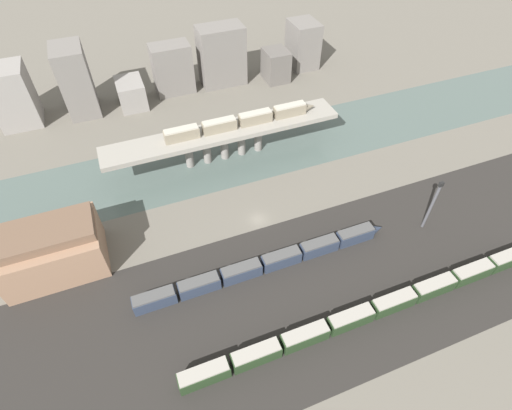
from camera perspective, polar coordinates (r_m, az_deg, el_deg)
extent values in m
plane|color=#666056|center=(102.13, 0.30, -2.09)|extent=(400.00, 400.00, 0.00)
cube|color=#282623|center=(89.27, 6.10, -12.84)|extent=(280.00, 42.00, 0.01)
cube|color=#4C5B56|center=(120.68, -4.43, 6.83)|extent=(320.00, 26.58, 0.01)
cube|color=gray|center=(115.11, -4.69, 10.37)|extent=(68.47, 9.56, 1.40)
cylinder|color=gray|center=(116.25, -9.56, 7.17)|extent=(2.29, 2.29, 8.48)
cylinder|color=gray|center=(117.03, -7.04, 7.81)|extent=(2.29, 2.29, 8.48)
cylinder|color=gray|center=(118.05, -4.55, 8.42)|extent=(2.29, 2.29, 8.48)
cylinder|color=gray|center=(119.30, -2.09, 9.01)|extent=(2.29, 2.29, 8.48)
cylinder|color=gray|center=(120.78, 0.31, 9.57)|extent=(2.29, 2.29, 8.48)
cube|color=gray|center=(111.82, -10.57, 9.88)|extent=(9.58, 2.72, 3.03)
cube|color=#B7B2A3|center=(110.84, -10.69, 10.59)|extent=(9.20, 2.50, 0.40)
cube|color=gray|center=(113.62, -5.25, 11.16)|extent=(9.58, 2.72, 3.03)
cube|color=#B7B2A3|center=(112.65, -5.31, 11.88)|extent=(9.20, 2.50, 0.40)
cube|color=gray|center=(116.39, -0.09, 12.31)|extent=(9.58, 2.72, 3.03)
cube|color=#B7B2A3|center=(115.44, -0.10, 13.01)|extent=(9.20, 2.50, 0.40)
cube|color=gray|center=(120.05, 4.82, 13.30)|extent=(9.58, 2.72, 3.03)
cube|color=#B7B2A3|center=(119.13, 4.87, 13.99)|extent=(9.20, 2.50, 0.40)
cone|color=gray|center=(122.74, 7.64, 13.77)|extent=(3.35, 2.45, 2.45)
cube|color=#23381E|center=(80.20, -7.43, -23.00)|extent=(9.63, 2.96, 3.27)
cube|color=#9E998E|center=(78.50, -7.56, -22.52)|extent=(9.25, 2.73, 0.40)
cube|color=#23381E|center=(81.03, 0.02, -20.71)|extent=(9.63, 2.96, 3.27)
cube|color=#9E998E|center=(79.35, 0.02, -20.18)|extent=(9.25, 2.73, 0.40)
cube|color=#23381E|center=(83.13, 6.99, -18.20)|extent=(9.63, 2.96, 3.27)
cube|color=#9E998E|center=(81.49, 7.11, -17.63)|extent=(9.25, 2.73, 0.40)
cube|color=#23381E|center=(86.41, 13.33, -15.62)|extent=(9.63, 2.96, 3.27)
cube|color=#9E998E|center=(84.83, 13.54, -15.03)|extent=(9.25, 2.73, 0.40)
cube|color=#23381E|center=(90.74, 18.99, -13.11)|extent=(9.63, 2.96, 3.27)
cube|color=#9E998E|center=(89.24, 19.27, -12.49)|extent=(9.25, 2.73, 0.40)
cube|color=#23381E|center=(95.98, 23.99, -10.74)|extent=(9.63, 2.96, 3.27)
cube|color=#9E998E|center=(94.57, 24.32, -10.12)|extent=(9.25, 2.73, 0.40)
cube|color=#23381E|center=(101.99, 28.36, -8.57)|extent=(9.63, 2.96, 3.27)
cube|color=#9E998E|center=(100.66, 28.72, -7.95)|extent=(9.25, 2.73, 0.40)
cube|color=#23381E|center=(108.65, 32.19, -6.61)|extent=(9.63, 2.96, 3.27)
cube|color=#9E998E|center=(107.40, 32.56, -6.00)|extent=(9.25, 2.73, 0.40)
cube|color=#2D384C|center=(89.06, -14.28, -13.05)|extent=(9.09, 2.97, 3.19)
cube|color=#4C4C4C|center=(87.57, -14.49, -12.44)|extent=(8.73, 2.73, 0.40)
cube|color=#2D384C|center=(89.15, -8.11, -11.36)|extent=(9.09, 2.97, 3.19)
cube|color=#4C4C4C|center=(87.66, -8.23, -10.73)|extent=(8.73, 2.73, 0.40)
cube|color=#2D384C|center=(90.30, -2.10, -9.57)|extent=(9.09, 2.97, 3.19)
cube|color=#4C4C4C|center=(88.83, -2.13, -8.92)|extent=(8.73, 2.73, 0.40)
cube|color=#2D384C|center=(92.47, 3.64, -7.75)|extent=(9.09, 2.97, 3.19)
cube|color=#4C4C4C|center=(91.03, 3.69, -7.08)|extent=(8.73, 2.73, 0.40)
cube|color=#2D384C|center=(95.58, 9.00, -5.95)|extent=(9.09, 2.97, 3.19)
cube|color=#4C4C4C|center=(94.19, 9.13, -5.28)|extent=(8.73, 2.73, 0.40)
cube|color=#2D384C|center=(99.55, 13.96, -4.24)|extent=(9.09, 2.97, 3.19)
cube|color=#4C4C4C|center=(98.22, 14.14, -3.57)|extent=(8.73, 2.73, 0.40)
cone|color=#2D384C|center=(102.57, 16.84, -3.28)|extent=(3.18, 2.67, 2.67)
cube|color=#937056|center=(99.96, -27.05, -5.97)|extent=(21.42, 14.71, 10.23)
cube|color=brown|center=(95.63, -28.27, -3.64)|extent=(20.99, 10.29, 2.25)
cylinder|color=#4C4C51|center=(104.29, 23.69, -0.30)|extent=(0.70, 0.70, 13.86)
cube|color=black|center=(99.46, 24.95, 2.70)|extent=(1.00, 0.70, 1.20)
cube|color=gray|center=(151.09, -31.43, 13.13)|extent=(12.00, 12.53, 18.93)
cube|color=slate|center=(147.06, -24.33, 15.89)|extent=(9.53, 13.52, 22.36)
cube|color=gray|center=(147.87, -17.39, 14.99)|extent=(8.79, 12.13, 8.86)
cube|color=slate|center=(150.59, -11.83, 18.51)|extent=(13.45, 8.34, 17.15)
cube|color=slate|center=(152.99, -4.93, 20.49)|extent=(16.02, 9.51, 20.78)
cube|color=#605B56|center=(156.78, 2.85, 19.31)|extent=(8.32, 9.86, 11.21)
cube|color=slate|center=(166.44, 6.71, 21.83)|extent=(9.89, 12.14, 16.96)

